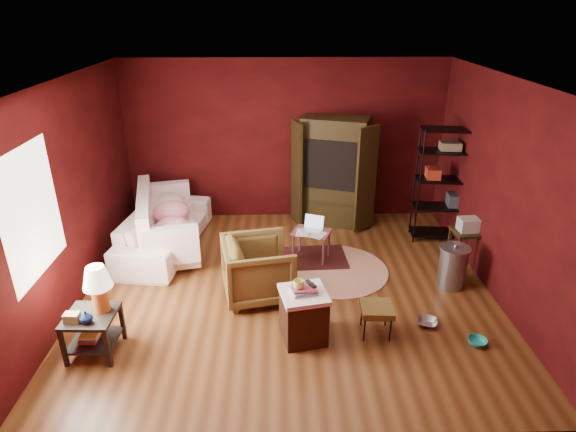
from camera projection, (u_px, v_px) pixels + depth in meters
name	position (u px, v px, depth m)	size (l,w,h in m)	color
room	(285.00, 194.00, 6.08)	(5.54, 5.04, 2.84)	brown
sofa	(164.00, 223.00, 7.57)	(2.27, 0.66, 0.89)	white
armchair	(258.00, 266.00, 6.32)	(0.87, 0.81, 0.89)	black
pet_bowl_steel	(428.00, 316.00, 5.86)	(0.25, 0.06, 0.25)	#B0B1B7
pet_bowl_turquoise	(478.00, 336.00, 5.53)	(0.22, 0.07, 0.22)	teal
vase	(86.00, 317.00, 5.09)	(0.14, 0.14, 0.14)	#0D1B41
mug	(298.00, 283.00, 5.35)	(0.13, 0.10, 0.13)	#E7DE71
side_table	(95.00, 302.00, 5.24)	(0.55, 0.55, 1.05)	black
sofa_cushions	(165.00, 224.00, 7.59)	(1.25, 2.18, 0.86)	white
hamper	(304.00, 314.00, 5.55)	(0.60, 0.60, 0.72)	#3A190D
footstool	(377.00, 310.00, 5.63)	(0.39, 0.39, 0.38)	black
rug_round	(335.00, 270.00, 7.10)	(2.05, 2.05, 0.01)	beige
rug_oriental	(309.00, 258.00, 7.41)	(1.19, 0.83, 0.01)	#4F1715
laptop_desk	(312.00, 234.00, 7.25)	(0.65, 0.57, 0.68)	brown
tv_armoire	(334.00, 170.00, 8.27)	(1.41, 1.05, 1.88)	black
wire_shelving	(446.00, 180.00, 7.65)	(0.95, 0.48, 1.87)	black
small_stand	(467.00, 231.00, 6.97)	(0.42, 0.42, 0.79)	black
trash_can	(453.00, 266.00, 6.60)	(0.44, 0.44, 0.64)	gray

